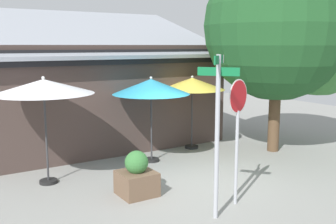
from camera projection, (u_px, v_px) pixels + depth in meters
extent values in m
cube|color=gray|center=(199.00, 182.00, 10.07)|extent=(28.00, 28.00, 0.10)
cube|color=#473833|center=(94.00, 93.00, 14.13)|extent=(7.76, 5.01, 3.38)
cube|color=#999EA8|center=(93.00, 31.00, 13.65)|extent=(8.26, 5.51, 1.75)
cube|color=black|center=(125.00, 57.00, 11.78)|extent=(7.16, 0.16, 0.44)
cylinder|color=#A8AAB2|center=(217.00, 139.00, 7.62)|extent=(0.09, 0.09, 3.21)
cube|color=#116B38|center=(219.00, 60.00, 7.37)|extent=(0.63, 0.54, 0.16)
cube|color=#116B38|center=(218.00, 72.00, 7.41)|extent=(0.54, 0.63, 0.16)
cube|color=white|center=(223.00, 59.00, 7.77)|extent=(0.07, 0.06, 0.16)
cylinder|color=#A8AAB2|center=(236.00, 158.00, 8.41)|extent=(0.07, 0.07, 2.04)
cylinder|color=white|center=(238.00, 96.00, 8.19)|extent=(0.68, 0.24, 0.71)
cylinder|color=red|center=(238.00, 96.00, 8.19)|extent=(0.64, 0.24, 0.66)
cylinder|color=black|center=(49.00, 181.00, 9.86)|extent=(0.44, 0.44, 0.08)
cylinder|color=#333335|center=(46.00, 138.00, 9.68)|extent=(0.05, 0.05, 2.28)
cone|color=white|center=(44.00, 86.00, 9.47)|extent=(2.40, 2.40, 0.35)
sphere|color=silver|center=(43.00, 78.00, 9.43)|extent=(0.08, 0.08, 0.08)
cylinder|color=black|center=(152.00, 160.00, 11.72)|extent=(0.44, 0.44, 0.08)
cylinder|color=#333335|center=(151.00, 127.00, 11.56)|extent=(0.05, 0.05, 2.04)
cone|color=#2D99BC|center=(151.00, 86.00, 11.36)|extent=(2.23, 2.23, 0.44)
sphere|color=silver|center=(151.00, 78.00, 11.32)|extent=(0.08, 0.08, 0.08)
cylinder|color=black|center=(192.00, 147.00, 13.21)|extent=(0.44, 0.44, 0.08)
cylinder|color=#333335|center=(192.00, 118.00, 13.05)|extent=(0.05, 0.05, 2.01)
cone|color=#EAD14C|center=(192.00, 84.00, 12.86)|extent=(2.12, 2.12, 0.38)
sphere|color=silver|center=(192.00, 77.00, 12.83)|extent=(0.08, 0.08, 0.08)
cylinder|color=brown|center=(274.00, 117.00, 12.72)|extent=(0.36, 0.36, 2.24)
sphere|color=#1E4C23|center=(278.00, 26.00, 12.25)|extent=(4.62, 4.62, 4.62)
sphere|color=#387538|center=(320.00, 41.00, 12.51)|extent=(3.44, 3.44, 3.44)
cube|color=brown|center=(137.00, 183.00, 9.05)|extent=(0.80, 0.80, 0.55)
sphere|color=#387538|center=(137.00, 162.00, 8.96)|extent=(0.54, 0.54, 0.54)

